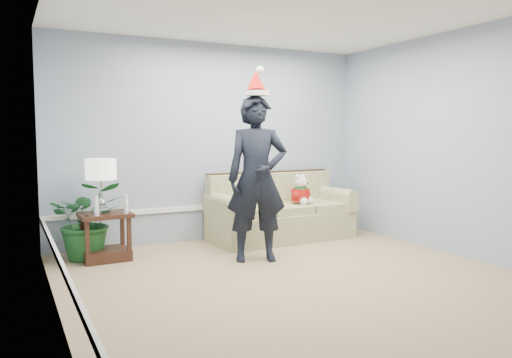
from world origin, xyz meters
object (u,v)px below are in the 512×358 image
object	(u,v)px
table_lamp	(101,171)
man	(257,179)
side_table	(106,242)
teddy_bear	(301,193)
sofa	(280,215)
houseplant	(88,220)

from	to	relation	value
table_lamp	man	bearing A→B (deg)	-28.16
side_table	teddy_bear	size ratio (longest dim) A/B	1.38
sofa	man	bearing A→B (deg)	-133.91
table_lamp	teddy_bear	size ratio (longest dim) A/B	1.47
side_table	table_lamp	world-z (taller)	table_lamp
side_table	teddy_bear	distance (m)	2.71
table_lamp	sofa	bearing A→B (deg)	2.07
side_table	man	bearing A→B (deg)	-26.96
sofa	table_lamp	distance (m)	2.53
man	teddy_bear	bearing A→B (deg)	54.54
houseplant	man	bearing A→B (deg)	-29.01
sofa	side_table	size ratio (longest dim) A/B	3.41
sofa	teddy_bear	distance (m)	0.43
side_table	teddy_bear	xyz separation A→B (m)	(2.67, 0.02, 0.42)
sofa	table_lamp	size ratio (longest dim) A/B	3.22
man	teddy_bear	distance (m)	1.41
sofa	table_lamp	xyz separation A→B (m)	(-2.43, -0.09, 0.70)
houseplant	teddy_bear	size ratio (longest dim) A/B	2.17
table_lamp	man	distance (m)	1.81
sofa	houseplant	bearing A→B (deg)	177.21
houseplant	teddy_bear	world-z (taller)	houseplant
teddy_bear	table_lamp	bearing A→B (deg)	158.11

